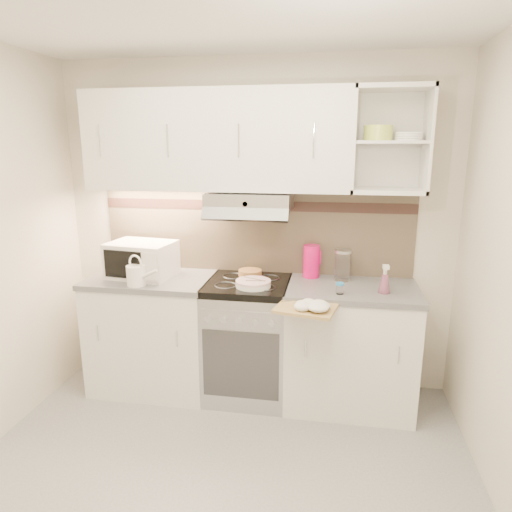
{
  "coord_description": "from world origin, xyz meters",
  "views": [
    {
      "loc": [
        0.59,
        -2.03,
        1.88
      ],
      "look_at": [
        0.09,
        0.95,
        1.13
      ],
      "focal_mm": 32.0,
      "sensor_mm": 36.0,
      "label": 1
    }
  ],
  "objects_px": {
    "spray_bottle": "(385,281)",
    "cutting_board": "(307,307)",
    "plate_stack": "(253,283)",
    "electric_range": "(248,339)",
    "glass_jar": "(343,265)",
    "pink_pitcher": "(311,261)",
    "microwave": "(142,259)",
    "watering_can": "(137,275)"
  },
  "relations": [
    {
      "from": "spray_bottle",
      "to": "cutting_board",
      "type": "xyz_separation_m",
      "value": [
        -0.5,
        -0.29,
        -0.11
      ]
    },
    {
      "from": "cutting_board",
      "to": "plate_stack",
      "type": "bearing_deg",
      "value": 157.22
    },
    {
      "from": "electric_range",
      "to": "plate_stack",
      "type": "xyz_separation_m",
      "value": [
        0.06,
        -0.11,
        0.47
      ]
    },
    {
      "from": "glass_jar",
      "to": "spray_bottle",
      "type": "height_order",
      "value": "glass_jar"
    },
    {
      "from": "pink_pitcher",
      "to": "cutting_board",
      "type": "xyz_separation_m",
      "value": [
        0.01,
        -0.59,
        -0.15
      ]
    },
    {
      "from": "glass_jar",
      "to": "cutting_board",
      "type": "distance_m",
      "value": 0.6
    },
    {
      "from": "microwave",
      "to": "spray_bottle",
      "type": "height_order",
      "value": "microwave"
    },
    {
      "from": "pink_pitcher",
      "to": "cutting_board",
      "type": "height_order",
      "value": "pink_pitcher"
    },
    {
      "from": "electric_range",
      "to": "plate_stack",
      "type": "bearing_deg",
      "value": -62.38
    },
    {
      "from": "pink_pitcher",
      "to": "spray_bottle",
      "type": "bearing_deg",
      "value": -42.14
    },
    {
      "from": "microwave",
      "to": "plate_stack",
      "type": "xyz_separation_m",
      "value": [
        0.87,
        -0.11,
        -0.11
      ]
    },
    {
      "from": "watering_can",
      "to": "spray_bottle",
      "type": "distance_m",
      "value": 1.71
    },
    {
      "from": "electric_range",
      "to": "microwave",
      "type": "height_order",
      "value": "microwave"
    },
    {
      "from": "watering_can",
      "to": "glass_jar",
      "type": "relative_size",
      "value": 1.12
    },
    {
      "from": "electric_range",
      "to": "pink_pitcher",
      "type": "bearing_deg",
      "value": 24.08
    },
    {
      "from": "microwave",
      "to": "glass_jar",
      "type": "bearing_deg",
      "value": 13.23
    },
    {
      "from": "watering_can",
      "to": "plate_stack",
      "type": "distance_m",
      "value": 0.82
    },
    {
      "from": "spray_bottle",
      "to": "microwave",
      "type": "bearing_deg",
      "value": 174.5
    },
    {
      "from": "microwave",
      "to": "plate_stack",
      "type": "distance_m",
      "value": 0.89
    },
    {
      "from": "microwave",
      "to": "plate_stack",
      "type": "relative_size",
      "value": 2.04
    },
    {
      "from": "microwave",
      "to": "spray_bottle",
      "type": "bearing_deg",
      "value": 4.33
    },
    {
      "from": "watering_can",
      "to": "pink_pitcher",
      "type": "bearing_deg",
      "value": 37.31
    },
    {
      "from": "microwave",
      "to": "watering_can",
      "type": "distance_m",
      "value": 0.24
    },
    {
      "from": "glass_jar",
      "to": "electric_range",
      "type": "bearing_deg",
      "value": -167.53
    },
    {
      "from": "plate_stack",
      "to": "pink_pitcher",
      "type": "xyz_separation_m",
      "value": [
        0.39,
        0.31,
        0.1
      ]
    },
    {
      "from": "microwave",
      "to": "electric_range",
      "type": "bearing_deg",
      "value": 7.45
    },
    {
      "from": "watering_can",
      "to": "plate_stack",
      "type": "xyz_separation_m",
      "value": [
        0.82,
        0.11,
        -0.06
      ]
    },
    {
      "from": "pink_pitcher",
      "to": "glass_jar",
      "type": "height_order",
      "value": "pink_pitcher"
    },
    {
      "from": "plate_stack",
      "to": "pink_pitcher",
      "type": "height_order",
      "value": "pink_pitcher"
    },
    {
      "from": "pink_pitcher",
      "to": "cutting_board",
      "type": "distance_m",
      "value": 0.61
    },
    {
      "from": "watering_can",
      "to": "cutting_board",
      "type": "relative_size",
      "value": 0.71
    },
    {
      "from": "glass_jar",
      "to": "cutting_board",
      "type": "bearing_deg",
      "value": -112.82
    },
    {
      "from": "spray_bottle",
      "to": "plate_stack",
      "type": "bearing_deg",
      "value": 178.68
    },
    {
      "from": "plate_stack",
      "to": "pink_pitcher",
      "type": "bearing_deg",
      "value": 38.88
    },
    {
      "from": "pink_pitcher",
      "to": "glass_jar",
      "type": "relative_size",
      "value": 1.06
    },
    {
      "from": "plate_stack",
      "to": "glass_jar",
      "type": "bearing_deg",
      "value": 23.03
    },
    {
      "from": "electric_range",
      "to": "pink_pitcher",
      "type": "xyz_separation_m",
      "value": [
        0.45,
        0.2,
        0.57
      ]
    },
    {
      "from": "plate_stack",
      "to": "cutting_board",
      "type": "height_order",
      "value": "plate_stack"
    },
    {
      "from": "electric_range",
      "to": "cutting_board",
      "type": "bearing_deg",
      "value": -40.39
    },
    {
      "from": "plate_stack",
      "to": "pink_pitcher",
      "type": "distance_m",
      "value": 0.51
    },
    {
      "from": "plate_stack",
      "to": "spray_bottle",
      "type": "height_order",
      "value": "spray_bottle"
    },
    {
      "from": "electric_range",
      "to": "plate_stack",
      "type": "distance_m",
      "value": 0.49
    }
  ]
}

